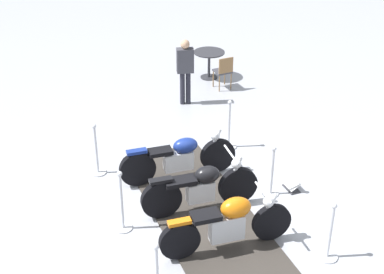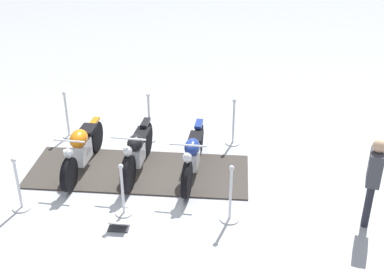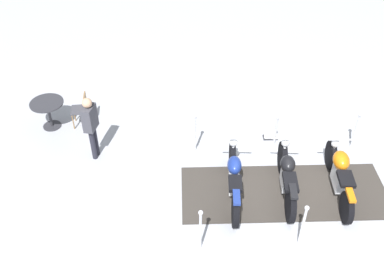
{
  "view_description": "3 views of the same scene",
  "coord_description": "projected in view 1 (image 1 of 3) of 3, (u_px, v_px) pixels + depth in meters",
  "views": [
    {
      "loc": [
        -8.12,
        -0.84,
        6.03
      ],
      "look_at": [
        1.53,
        0.33,
        0.64
      ],
      "focal_mm": 52.81,
      "sensor_mm": 36.0,
      "label": 1
    },
    {
      "loc": [
        5.75,
        -6.74,
        5.43
      ],
      "look_at": [
        0.95,
        0.53,
        0.85
      ],
      "focal_mm": 47.42,
      "sensor_mm": 36.0,
      "label": 2
    },
    {
      "loc": [
        -1.21,
        6.88,
        7.14
      ],
      "look_at": [
        2.21,
        0.04,
        0.77
      ],
      "focal_mm": 41.95,
      "sensor_mm": 36.0,
      "label": 3
    }
  ],
  "objects": [
    {
      "name": "stanchion_right_mid",
      "position": [
        272.0,
        178.0,
        10.34
      ],
      "size": [
        0.3,
        0.3,
        1.03
      ],
      "color": "silver",
      "rests_on": "ground_plane"
    },
    {
      "name": "stanchion_right_front",
      "position": [
        329.0,
        241.0,
        8.82
      ],
      "size": [
        0.34,
        0.34,
        1.05
      ],
      "color": "silver",
      "rests_on": "ground_plane"
    },
    {
      "name": "cafe_chair_near_table",
      "position": [
        224.0,
        70.0,
        14.44
      ],
      "size": [
        0.55,
        0.55,
        0.89
      ],
      "rotation": [
        0.0,
        0.0,
        0.57
      ],
      "color": "olive",
      "rests_on": "ground_plane"
    },
    {
      "name": "ground_plane",
      "position": [
        200.0,
        210.0,
        10.06
      ],
      "size": [
        80.0,
        80.0,
        0.0
      ],
      "primitive_type": "plane",
      "color": "#A8AAB2"
    },
    {
      "name": "bystander_person",
      "position": [
        185.0,
        66.0,
        13.44
      ],
      "size": [
        0.31,
        0.44,
        1.64
      ],
      "rotation": [
        0.0,
        0.0,
        -2.89
      ],
      "color": "#23232D",
      "rests_on": "ground_plane"
    },
    {
      "name": "display_platform",
      "position": [
        200.0,
        210.0,
        10.05
      ],
      "size": [
        4.68,
        3.54,
        0.03
      ],
      "primitive_type": "cube",
      "rotation": [
        0.0,
        0.0,
        0.49
      ],
      "color": "#38332D",
      "rests_on": "ground_plane"
    },
    {
      "name": "stanchion_left_mid",
      "position": [
        122.0,
        210.0,
        9.42
      ],
      "size": [
        0.31,
        0.31,
        1.15
      ],
      "color": "silver",
      "rests_on": "ground_plane"
    },
    {
      "name": "cafe_table",
      "position": [
        209.0,
        58.0,
        15.07
      ],
      "size": [
        0.83,
        0.83,
        0.74
      ],
      "color": "#2D2D33",
      "rests_on": "ground_plane"
    },
    {
      "name": "stanchion_left_rear",
      "position": [
        97.0,
        157.0,
        10.97
      ],
      "size": [
        0.32,
        0.32,
        1.09
      ],
      "color": "silver",
      "rests_on": "ground_plane"
    },
    {
      "name": "motorcycle_copper",
      "position": [
        229.0,
        222.0,
        8.91
      ],
      "size": [
        1.04,
        2.07,
        0.97
      ],
      "rotation": [
        0.0,
        0.0,
        -1.14
      ],
      "color": "black",
      "rests_on": "display_platform"
    },
    {
      "name": "stanchion_right_rear",
      "position": [
        229.0,
        133.0,
        11.88
      ],
      "size": [
        0.34,
        0.34,
        1.1
      ],
      "color": "silver",
      "rests_on": "ground_plane"
    },
    {
      "name": "info_placard",
      "position": [
        292.0,
        187.0,
        10.62
      ],
      "size": [
        0.41,
        0.34,
        0.19
      ],
      "rotation": [
        0.0,
        0.0,
        3.63
      ],
      "color": "#333338",
      "rests_on": "ground_plane"
    },
    {
      "name": "motorcycle_black",
      "position": [
        202.0,
        187.0,
        9.82
      ],
      "size": [
        1.03,
        1.99,
        1.05
      ],
      "rotation": [
        0.0,
        0.0,
        -1.15
      ],
      "color": "black",
      "rests_on": "display_platform"
    },
    {
      "name": "motorcycle_navy",
      "position": [
        180.0,
        157.0,
        10.74
      ],
      "size": [
        1.12,
        2.13,
        1.01
      ],
      "rotation": [
        0.0,
        0.0,
        -1.14
      ],
      "color": "black",
      "rests_on": "display_platform"
    }
  ]
}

